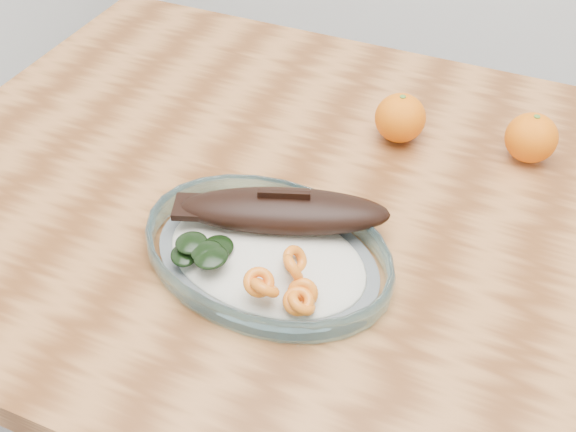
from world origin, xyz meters
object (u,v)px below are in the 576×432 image
Objects in this scene: plated_meal at (267,248)px; orange_left at (400,118)px; dining_table at (359,267)px; orange_right at (531,138)px.

plated_meal is 0.29m from orange_left.
orange_left reaches higher than dining_table.
plated_meal reaches higher than orange_right.
dining_table is at bearing 67.03° from plated_meal.
orange_left is (0.07, 0.28, 0.02)m from plated_meal.
orange_left is at bearing -171.70° from orange_right.
orange_right is (0.24, 0.31, 0.02)m from plated_meal.
plated_meal is at bearing -120.64° from dining_table.
dining_table is 0.21m from orange_left.
dining_table is at bearing -87.46° from orange_left.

